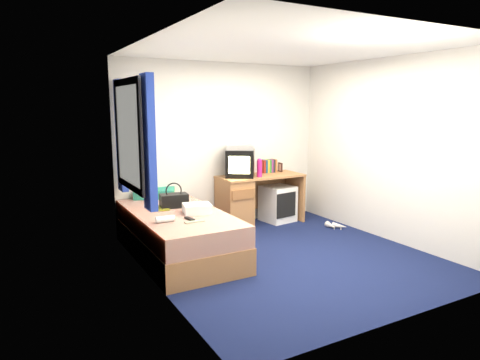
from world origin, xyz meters
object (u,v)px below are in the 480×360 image
crt_tv (240,163)px  pink_water_bottle (260,169)px  aerosol_can (250,170)px  water_bottle (165,219)px  storage_cube (278,204)px  magazine (159,208)px  white_heels (335,226)px  pillow (155,193)px  towel (197,208)px  colour_swatch_fan (195,222)px  picture_frame (280,167)px  bed (178,234)px  handbag (174,200)px  desk (244,199)px  vcr (240,147)px  remote_control (190,219)px

crt_tv → pink_water_bottle: bearing=3.2°
aerosol_can → water_bottle: (-1.73, -1.16, -0.26)m
storage_cube → magazine: 2.14m
crt_tv → magazine: bearing=-127.4°
magazine → water_bottle: water_bottle is taller
white_heels → pillow: bearing=158.5°
towel → colour_swatch_fan: bearing=-117.2°
picture_frame → magazine: (-2.20, -0.64, -0.27)m
pillow → pink_water_bottle: (1.49, -0.31, 0.27)m
aerosol_can → storage_cube: bearing=-6.3°
bed → white_heels: (2.42, -0.05, -0.23)m
bed → towel: (0.19, -0.16, 0.32)m
handbag → pillow: bearing=99.8°
desk → white_heels: 1.40m
picture_frame → towel: 2.16m
pillow → white_heels: bearing=-21.5°
pillow → water_bottle: bearing=-103.0°
towel → aerosol_can: bearing=36.8°
magazine → pillow: bearing=76.8°
picture_frame → water_bottle: size_ratio=0.70×
storage_cube → handbag: size_ratio=1.55×
desk → magazine: (-1.47, -0.50, 0.14)m
desk → pink_water_bottle: 0.52m
storage_cube → picture_frame: 0.58m
handbag → white_heels: bearing=0.4°
handbag → white_heels: handbag is taller
towel → crt_tv: bearing=40.0°
pillow → pink_water_bottle: 1.55m
crt_tv → colour_swatch_fan: bearing=-101.9°
towel → white_heels: size_ratio=1.03×
vcr → towel: bearing=-109.9°
vcr → white_heels: (1.16, -0.79, -1.15)m
storage_cube → white_heels: size_ratio=1.80×
pink_water_bottle → remote_control: pink_water_bottle is taller
picture_frame → magazine: 2.31m
pink_water_bottle → remote_control: bearing=-146.4°
vcr → magazine: size_ratio=1.39×
pink_water_bottle → magazine: 1.72m
desk → remote_control: bearing=-139.4°
storage_cube → handbag: 1.98m
pink_water_bottle → aerosol_can: pink_water_bottle is taller
bed → desk: bearing=29.0°
pink_water_bottle → pillow: bearing=168.4°
pillow → aerosol_can: 1.46m
white_heels → crt_tv: bearing=146.0°
handbag → magazine: size_ratio=1.27×
magazine → desk: bearing=18.7°
desk → storage_cube: 0.61m
picture_frame → pillow: bearing=-174.5°
desk → vcr: (-0.07, 0.00, 0.78)m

